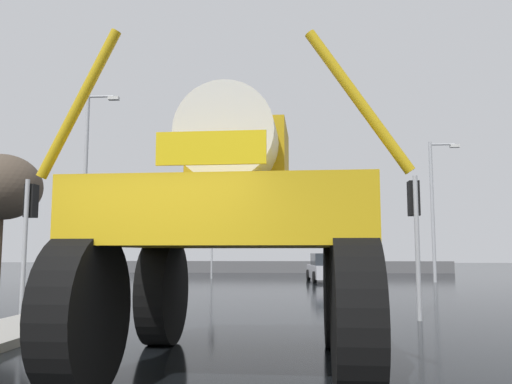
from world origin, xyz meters
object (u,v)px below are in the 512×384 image
oversize_sprayer (236,229)px  streetlight_far_right (435,203)px  sedan_ahead (327,268)px  traffic_signal_near_left (29,217)px  traffic_signal_far_left (327,229)px  bare_tree_left (2,187)px  traffic_signal_near_right (415,215)px  streetlight_far_left (87,180)px  traffic_signal_far_right (212,228)px

oversize_sprayer → streetlight_far_right: 22.97m
sedan_ahead → traffic_signal_near_left: size_ratio=1.25×
traffic_signal_far_left → bare_tree_left: size_ratio=0.73×
traffic_signal_near_right → streetlight_far_left: 16.33m
traffic_signal_near_right → traffic_signal_far_left: size_ratio=0.83×
bare_tree_left → traffic_signal_near_right: bearing=-28.1°
oversize_sprayer → traffic_signal_near_right: (3.70, 5.34, 0.56)m
traffic_signal_near_right → streetlight_far_right: 16.68m
streetlight_far_right → bare_tree_left: 21.07m
streetlight_far_left → bare_tree_left: streetlight_far_left is taller
oversize_sprayer → traffic_signal_far_right: (-4.09, 24.45, 1.14)m
sedan_ahead → bare_tree_left: bare_tree_left is taller
traffic_signal_far_left → bare_tree_left: bearing=-141.2°
traffic_signal_near_left → bare_tree_left: bare_tree_left is taller
streetlight_far_right → bare_tree_left: size_ratio=1.35×
traffic_signal_near_right → traffic_signal_far_left: (-0.84, 19.11, 0.51)m
oversize_sprayer → streetlight_far_right: streetlight_far_right is taller
sedan_ahead → traffic_signal_near_left: traffic_signal_near_left is taller
traffic_signal_far_left → oversize_sprayer: bearing=-96.7°
traffic_signal_near_left → streetlight_far_left: bearing=104.8°
streetlight_far_right → traffic_signal_near_right: bearing=-106.4°
traffic_signal_near_left → streetlight_far_right: streetlight_far_right is taller
traffic_signal_far_right → streetlight_far_right: streetlight_far_right is taller
streetlight_far_left → bare_tree_left: (-2.52, -2.62, -0.66)m
sedan_ahead → bare_tree_left: 16.47m
traffic_signal_near_right → sedan_ahead: bearing=93.7°
streetlight_far_right → traffic_signal_far_left: bearing=150.0°
streetlight_far_left → streetlight_far_right: size_ratio=1.18×
oversize_sprayer → streetlight_far_right: size_ratio=0.68×
traffic_signal_far_right → streetlight_far_right: size_ratio=0.55×
traffic_signal_near_right → streetlight_far_left: bearing=139.4°
streetlight_far_left → bare_tree_left: bearing=-133.9°
sedan_ahead → traffic_signal_far_right: traffic_signal_far_right is taller
traffic_signal_far_right → oversize_sprayer: bearing=-80.5°
sedan_ahead → traffic_signal_near_right: traffic_signal_near_right is taller
streetlight_far_left → oversize_sprayer: bearing=-61.6°
traffic_signal_far_right → streetlight_far_left: streetlight_far_left is taller
traffic_signal_near_left → bare_tree_left: size_ratio=0.60×
traffic_signal_far_left → streetlight_far_left: 14.44m
traffic_signal_far_left → traffic_signal_far_right: (-6.95, -0.00, 0.08)m
traffic_signal_near_left → traffic_signal_far_right: 19.19m
streetlight_far_left → streetlight_far_right: 17.82m
traffic_signal_near_left → traffic_signal_near_right: size_ratio=1.00×
oversize_sprayer → streetlight_far_right: bearing=-19.7°
oversize_sprayer → traffic_signal_far_left: 24.65m
streetlight_far_right → traffic_signal_near_left: bearing=-131.7°
sedan_ahead → traffic_signal_near_right: 16.40m
traffic_signal_far_right → bare_tree_left: bare_tree_left is taller
traffic_signal_near_left → streetlight_far_left: 11.13m
traffic_signal_far_left → streetlight_far_right: streetlight_far_right is taller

